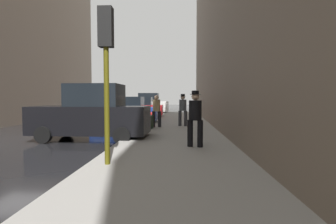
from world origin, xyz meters
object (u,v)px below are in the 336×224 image
traffic_light (106,51)px  rolling_suitcase (149,122)px  pedestrian_with_beanie (183,108)px  parked_white_van (147,104)px  parked_red_hatchback (139,108)px  fire_hydrant (151,118)px  pedestrian_with_fedora (195,116)px  parked_black_suv (92,115)px  parked_blue_sedan (126,111)px  pedestrian_in_tan_coat (157,109)px

traffic_light → rolling_suitcase: bearing=89.1°
pedestrian_with_beanie → parked_white_van: bearing=105.1°
parked_red_hatchback → fire_hydrant: bearing=-74.8°
pedestrian_with_fedora → rolling_suitcase: bearing=112.8°
parked_black_suv → pedestrian_with_fedora: 4.55m
parked_red_hatchback → pedestrian_with_fedora: size_ratio=2.38×
parked_white_van → fire_hydrant: parked_white_van is taller
parked_red_hatchback → traffic_light: size_ratio=1.18×
parked_white_van → pedestrian_with_beanie: bearing=-74.9°
parked_white_van → pedestrian_with_beanie: size_ratio=2.61×
parked_blue_sedan → fire_hydrant: 2.18m
parked_black_suv → parked_red_hatchback: bearing=90.0°
fire_hydrant → rolling_suitcase: 2.64m
parked_blue_sedan → fire_hydrant: (1.80, -1.18, -0.35)m
parked_blue_sedan → pedestrian_in_tan_coat: pedestrian_in_tan_coat is taller
traffic_light → pedestrian_in_tan_coat: bearing=86.9°
pedestrian_in_tan_coat → pedestrian_with_beanie: size_ratio=0.96×
parked_black_suv → pedestrian_with_beanie: (3.70, 4.17, 0.10)m
parked_blue_sedan → parked_white_van: bearing=90.0°
pedestrian_with_fedora → rolling_suitcase: pedestrian_with_fedora is taller
fire_hydrant → pedestrian_in_tan_coat: (0.48, -1.88, 0.61)m
parked_white_van → rolling_suitcase: bearing=-82.6°
fire_hydrant → pedestrian_with_beanie: bearing=-33.7°
parked_red_hatchback → rolling_suitcase: size_ratio=4.07×
parked_blue_sedan → pedestrian_with_beanie: (3.70, -2.44, 0.29)m
parked_white_van → rolling_suitcase: parked_white_van is taller
pedestrian_with_beanie → traffic_light: bearing=-102.1°
parked_black_suv → traffic_light: size_ratio=1.29×
fire_hydrant → rolling_suitcase: (0.16, -2.64, -0.01)m
rolling_suitcase → pedestrian_with_beanie: bearing=38.5°
pedestrian_with_beanie → parked_blue_sedan: bearing=146.5°
pedestrian_with_fedora → rolling_suitcase: 5.36m
fire_hydrant → pedestrian_with_fedora: pedestrian_with_fedora is taller
traffic_light → rolling_suitcase: (0.11, 7.19, -2.27)m
rolling_suitcase → fire_hydrant: bearing=93.4°
traffic_light → pedestrian_with_fedora: size_ratio=2.03×
parked_white_van → fire_hydrant: 12.58m
parked_black_suv → parked_red_hatchback: 12.09m
pedestrian_with_fedora → fire_hydrant: bearing=106.4°
parked_blue_sedan → pedestrian_with_fedora: 9.61m
parked_blue_sedan → traffic_light: traffic_light is taller
fire_hydrant → pedestrian_in_tan_coat: bearing=-75.6°
parked_red_hatchback → pedestrian_with_beanie: size_ratio=2.38×
parked_white_van → parked_blue_sedan: bearing=-90.0°
parked_red_hatchback → pedestrian_with_fedora: pedestrian_with_fedora is taller
pedestrian_in_tan_coat → pedestrian_with_fedora: (1.74, -5.67, 0.03)m
parked_black_suv → parked_red_hatchback: parked_black_suv is taller
pedestrian_with_fedora → parked_black_suv: bearing=152.3°
pedestrian_in_tan_coat → parked_red_hatchback: bearing=105.0°
parked_red_hatchback → rolling_suitcase: (1.96, -9.29, -0.36)m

